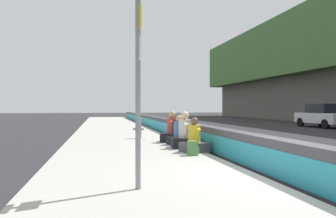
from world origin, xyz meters
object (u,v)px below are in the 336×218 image
Objects in this scene: seated_person_middle at (185,136)px; parked_car_fourth at (323,116)px; fire_hydrant at (139,128)px; seated_person_far at (172,132)px; seated_person_foreground at (194,141)px; seated_person_rear at (179,135)px; route_sign_post at (138,62)px; backpack at (193,148)px.

seated_person_middle is 0.27× the size of parked_car_fourth.
seated_person_far reaches higher than fire_hydrant.
fire_hydrant is 0.85× the size of seated_person_foreground.
seated_person_rear reaches higher than seated_person_foreground.
parked_car_fourth is (12.18, -12.93, 0.40)m from seated_person_foreground.
seated_person_rear is at bearing -18.57° from route_sign_post.
seated_person_middle is at bearing 178.34° from seated_person_rear.
seated_person_far is at bearing -16.05° from route_sign_post.
seated_person_rear reaches higher than fire_hydrant.
seated_person_rear is 2.61× the size of backpack.
route_sign_post is 0.80× the size of parked_car_fourth.
parked_car_fourth reaches higher than seated_person_foreground.
seated_person_middle is at bearing -179.61° from seated_person_far.
fire_hydrant is 2.94m from seated_person_rear.
route_sign_post reaches higher than backpack.
seated_person_rear is (-2.70, -1.16, -0.12)m from fire_hydrant.
fire_hydrant is 4.93m from seated_person_foreground.
route_sign_post reaches higher than parked_car_fourth.
seated_person_rear is at bearing -156.83° from fire_hydrant.
parked_car_fourth reaches higher than seated_person_rear.
seated_person_foreground is 0.23× the size of parked_car_fourth.
seated_person_foreground reaches higher than backpack.
backpack is (-2.78, 0.24, -0.13)m from seated_person_rear.
seated_person_far is (7.40, -2.13, -1.72)m from route_sign_post.
fire_hydrant is at bearing 16.87° from seated_person_middle.
backpack is 0.09× the size of parked_car_fourth.
route_sign_post is 9.37m from fire_hydrant.
seated_person_middle is 3.01× the size of backpack.
seated_person_rear reaches higher than backpack.
route_sign_post is 3.01× the size of seated_person_far.
fire_hydrant is 0.73× the size of seated_person_middle.
seated_person_rear is (1.01, -0.03, -0.05)m from seated_person_middle.
backpack is (-5.48, -0.91, -0.25)m from fire_hydrant.
seated_person_far is at bearing 0.72° from seated_person_foreground.
backpack is at bearing 160.79° from seated_person_foreground.
seated_person_far is 2.99× the size of backpack.
parked_car_fourth is at bearing -54.79° from seated_person_far.
seated_person_middle reaches higher than seated_person_far.
seated_person_middle is at bearing -21.46° from route_sign_post.
backpack is 18.41m from parked_car_fourth.
seated_person_foreground reaches higher than fire_hydrant.
fire_hydrant is at bearing 13.51° from seated_person_foreground.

